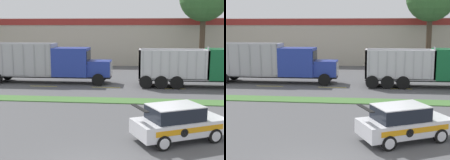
% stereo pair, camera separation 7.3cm
% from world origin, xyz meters
% --- Properties ---
extents(grass_verge, '(120.00, 1.61, 0.06)m').
position_xyz_m(grass_verge, '(0.00, 10.89, 0.03)').
color(grass_verge, '#477538').
rests_on(grass_verge, ground_plane).
extents(centre_line_3, '(2.40, 0.14, 0.01)m').
position_xyz_m(centre_line_3, '(-6.70, 15.69, 0.00)').
color(centre_line_3, yellow).
rests_on(centre_line_3, ground_plane).
extents(centre_line_4, '(2.40, 0.14, 0.01)m').
position_xyz_m(centre_line_4, '(-1.30, 15.69, 0.00)').
color(centre_line_4, yellow).
rests_on(centre_line_4, ground_plane).
extents(centre_line_5, '(2.40, 0.14, 0.01)m').
position_xyz_m(centre_line_5, '(4.10, 15.69, 0.00)').
color(centre_line_5, yellow).
rests_on(centre_line_5, ground_plane).
extents(dump_truck_lead, '(12.00, 2.58, 3.58)m').
position_xyz_m(dump_truck_lead, '(-5.97, 17.47, 1.69)').
color(dump_truck_lead, black).
rests_on(dump_truck_lead, ground_plane).
extents(dump_truck_trail, '(11.58, 2.68, 3.46)m').
position_xyz_m(dump_truck_trail, '(8.05, 16.73, 1.64)').
color(dump_truck_trail, black).
rests_on(dump_truck_trail, ground_plane).
extents(rally_car, '(4.46, 3.39, 1.66)m').
position_xyz_m(rally_car, '(3.37, 3.70, 0.83)').
color(rally_car, white).
rests_on(rally_car, ground_plane).
extents(store_building_backdrop, '(41.05, 12.10, 6.13)m').
position_xyz_m(store_building_backdrop, '(-2.21, 36.58, 3.07)').
color(store_building_backdrop, '#BCB29E').
rests_on(store_building_backdrop, ground_plane).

